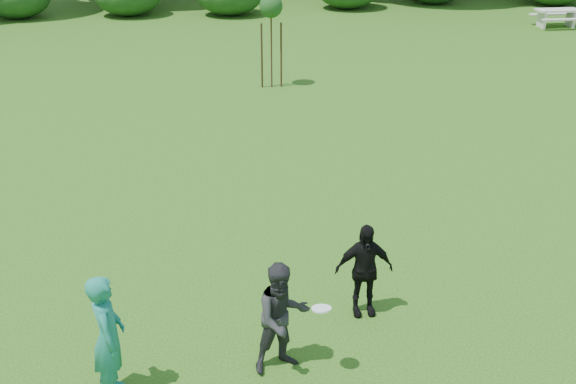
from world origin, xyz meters
The scene contains 8 objects.
ground centered at (0.00, 0.00, 0.00)m, with size 120.00×120.00×0.00m, color #19470C.
player_teal centered at (-2.81, -0.70, 0.90)m, with size 0.66×0.43×1.80m, color #1B7C6B.
player_grey centered at (-0.52, -0.44, 0.82)m, with size 0.80×0.62×1.64m, color #2A2A2D.
player_black centered at (0.88, 0.74, 0.77)m, with size 0.90×0.37×1.53m, color black.
frisbee centered at (-0.03, -0.65, 1.07)m, with size 0.27×0.27×0.07m.
sapling centered at (0.82, 13.29, 2.42)m, with size 0.70×0.70×2.85m.
picnic_table centered at (13.80, 20.64, 0.52)m, with size 1.80×1.48×0.76m.
hillside centered at (-0.56, 68.45, -11.97)m, with size 150.00×72.00×52.00m.
Camera 1 is at (-1.50, -8.55, 6.45)m, focal length 45.00 mm.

